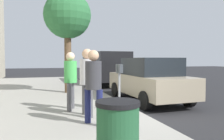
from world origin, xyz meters
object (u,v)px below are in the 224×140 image
object	(u,v)px
pedestrian_at_meter	(87,76)
parking_meter	(119,77)
parked_van_far	(104,66)
street_tree	(67,16)
pedestrian_bystander	(93,81)
parked_sedan_near	(149,80)
trash_bin	(118,139)
parking_officer	(71,76)

from	to	relation	value
pedestrian_at_meter	parking_meter	bearing A→B (deg)	8.91
parked_van_far	parking_meter	bearing A→B (deg)	167.04
street_tree	parked_van_far	bearing A→B (deg)	-36.31
pedestrian_at_meter	parked_van_far	world-z (taller)	parked_van_far
pedestrian_at_meter	pedestrian_bystander	size ratio (longest dim) A/B	1.04
parking_meter	parked_sedan_near	world-z (taller)	parked_sedan_near
parked_sedan_near	trash_bin	size ratio (longest dim) A/B	4.39
parking_meter	trash_bin	xyz separation A→B (m)	(-3.54, 1.30, -0.51)
parking_meter	parking_officer	distance (m)	1.50
pedestrian_bystander	parked_van_far	size ratio (longest dim) A/B	0.34
parking_meter	trash_bin	world-z (taller)	parking_meter
parking_officer	parked_van_far	xyz separation A→B (m)	(7.68, -3.29, 0.06)
parking_meter	street_tree	world-z (taller)	street_tree
pedestrian_at_meter	parked_sedan_near	size ratio (longest dim) A/B	0.42
pedestrian_at_meter	parked_van_far	bearing A→B (deg)	61.72
pedestrian_bystander	parked_sedan_near	bearing A→B (deg)	10.34
pedestrian_bystander	parking_meter	bearing A→B (deg)	13.26
parked_sedan_near	trash_bin	xyz separation A→B (m)	(-5.26, 3.20, -0.24)
pedestrian_at_meter	pedestrian_bystander	distance (m)	0.80
pedestrian_bystander	parking_officer	distance (m)	1.72
parking_meter	pedestrian_bystander	world-z (taller)	pedestrian_bystander
parking_meter	pedestrian_bystander	xyz separation A→B (m)	(-1.15, 1.07, 0.03)
pedestrian_at_meter	trash_bin	size ratio (longest dim) A/B	1.83
parking_meter	parking_officer	bearing A→B (deg)	68.81
pedestrian_at_meter	pedestrian_bystander	bearing A→B (deg)	-100.16
parking_officer	parked_van_far	distance (m)	8.35
pedestrian_bystander	parking_officer	world-z (taller)	same
parked_van_far	trash_bin	size ratio (longest dim) A/B	5.17
pedestrian_bystander	parked_sedan_near	xyz separation A→B (m)	(2.87, -2.96, -0.31)
parked_sedan_near	parked_van_far	bearing A→B (deg)	0.01
parking_meter	parking_officer	size ratio (longest dim) A/B	0.79
parked_sedan_near	street_tree	distance (m)	4.78
parked_sedan_near	trash_bin	distance (m)	6.16
parked_sedan_near	trash_bin	bearing A→B (deg)	148.72
parking_officer	parked_sedan_near	size ratio (longest dim) A/B	0.40
pedestrian_bystander	street_tree	size ratio (longest dim) A/B	0.38
trash_bin	parking_officer	bearing A→B (deg)	1.28
parking_meter	trash_bin	distance (m)	3.81
parked_sedan_near	parked_van_far	xyz separation A→B (m)	(6.50, 0.00, 0.36)
parked_van_far	street_tree	distance (m)	5.54
street_tree	trash_bin	bearing A→B (deg)	178.09
pedestrian_bystander	parked_sedan_near	world-z (taller)	pedestrian_bystander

